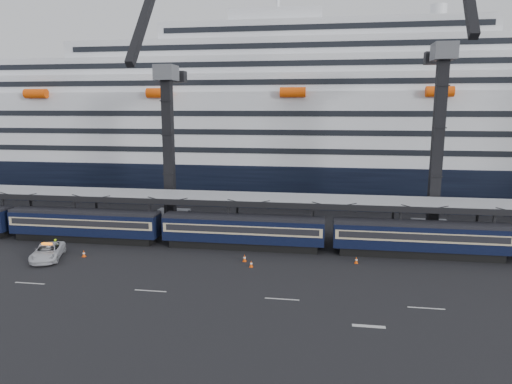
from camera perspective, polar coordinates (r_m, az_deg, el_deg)
ground at (r=44.29m, az=6.42°, el=-11.27°), size 260.00×260.00×0.00m
lane_markings at (r=40.01m, az=18.20°, el=-14.19°), size 111.00×4.27×0.02m
train at (r=53.41m, az=1.92°, el=-4.92°), size 133.05×3.00×4.05m
canopy at (r=56.26m, az=7.13°, el=-1.01°), size 130.00×6.25×5.53m
cruise_ship at (r=87.26m, az=7.17°, el=7.72°), size 214.09×28.84×34.00m
crane_dark_near at (r=63.62m, az=-11.01°, el=6.27°), size 4.50×17.75×35.08m
crane_dark_mid at (r=60.35m, az=21.91°, el=6.86°), size 4.50×18.24×39.64m
pickup_truck at (r=55.35m, az=-24.61°, el=-6.80°), size 4.66×6.61×1.67m
worker at (r=57.36m, az=-23.74°, el=-6.17°), size 0.71×0.61×1.64m
traffic_cone_b at (r=54.77m, az=-20.73°, el=-7.20°), size 0.39×0.39×0.78m
traffic_cone_c at (r=48.10m, az=-0.61°, el=-8.95°), size 0.37×0.37×0.74m
traffic_cone_d at (r=49.79m, az=-1.44°, el=-8.24°), size 0.40×0.40×0.80m
traffic_cone_e at (r=50.36m, az=12.42°, el=-8.30°), size 0.37×0.37×0.74m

